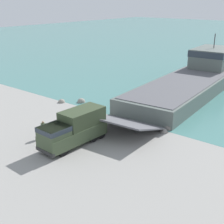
# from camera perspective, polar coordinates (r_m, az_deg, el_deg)

# --- Properties ---
(ground_plane) EXTENTS (240.00, 240.00, 0.00)m
(ground_plane) POSITION_cam_1_polar(r_m,az_deg,el_deg) (34.38, -3.65, -2.67)
(ground_plane) COLOR gray
(landing_craft) EXTENTS (10.29, 36.20, 7.75)m
(landing_craft) POSITION_cam_1_polar(r_m,az_deg,el_deg) (50.24, 15.11, 6.26)
(landing_craft) COLOR #56605B
(landing_craft) RESTS_ON ground_plane
(military_truck) EXTENTS (2.64, 7.12, 3.25)m
(military_truck) POSITION_cam_1_polar(r_m,az_deg,el_deg) (29.87, -6.95, -2.97)
(military_truck) COLOR #3D4C33
(military_truck) RESTS_ON ground_plane
(soldier_on_ramp) EXTENTS (0.49, 0.48, 1.78)m
(soldier_on_ramp) POSITION_cam_1_polar(r_m,az_deg,el_deg) (32.02, -12.44, -2.87)
(soldier_on_ramp) COLOR #475638
(soldier_on_ramp) RESTS_ON ground_plane
(mooring_bollard) EXTENTS (0.34, 0.34, 0.87)m
(mooring_bollard) POSITION_cam_1_polar(r_m,az_deg,el_deg) (38.47, -4.52, 0.58)
(mooring_bollard) COLOR #333338
(mooring_bollard) RESTS_ON ground_plane
(shoreline_rock_a) EXTENTS (0.94, 0.94, 0.94)m
(shoreline_rock_a) POSITION_cam_1_polar(r_m,az_deg,el_deg) (42.83, -9.21, 1.75)
(shoreline_rock_a) COLOR gray
(shoreline_rock_a) RESTS_ON ground_plane
(shoreline_rock_b) EXTENTS (0.78, 0.78, 0.78)m
(shoreline_rock_b) POSITION_cam_1_polar(r_m,az_deg,el_deg) (33.32, 9.49, -3.68)
(shoreline_rock_b) COLOR gray
(shoreline_rock_b) RESTS_ON ground_plane
(shoreline_rock_c) EXTENTS (0.94, 0.94, 0.94)m
(shoreline_rock_c) POSITION_cam_1_polar(r_m,az_deg,el_deg) (34.18, 10.32, -3.11)
(shoreline_rock_c) COLOR #66605B
(shoreline_rock_c) RESTS_ON ground_plane
(shoreline_rock_d) EXTENTS (1.11, 1.11, 1.11)m
(shoreline_rock_d) POSITION_cam_1_polar(r_m,az_deg,el_deg) (42.57, -5.63, 1.81)
(shoreline_rock_d) COLOR gray
(shoreline_rock_d) RESTS_ON ground_plane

